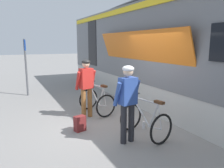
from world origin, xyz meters
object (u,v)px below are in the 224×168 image
object	(u,v)px
cyclist_near_in_blue	(128,97)
bicycle_far_white	(97,101)
train_car	(215,52)
cyclist_far_in_red	(86,83)
water_bottle_near_the_bikes	(144,125)
bicycle_near_silver	(145,121)
backpack_on_platform	(80,123)
platform_sign_post	(25,58)

from	to	relation	value
cyclist_near_in_blue	bicycle_far_white	size ratio (longest dim) A/B	1.48
train_car	cyclist_far_in_red	size ratio (longest dim) A/B	10.07
train_car	water_bottle_near_the_bikes	xyz separation A→B (m)	(-2.39, 0.07, -1.87)
bicycle_near_silver	backpack_on_platform	distance (m)	1.67
cyclist_near_in_blue	bicycle_near_silver	size ratio (longest dim) A/B	1.49
train_car	cyclist_far_in_red	bearing A→B (deg)	155.15
backpack_on_platform	water_bottle_near_the_bikes	xyz separation A→B (m)	(1.58, -0.58, -0.10)
bicycle_far_white	bicycle_near_silver	bearing A→B (deg)	-80.75
bicycle_near_silver	backpack_on_platform	bearing A→B (deg)	141.70
cyclist_near_in_blue	bicycle_far_white	world-z (taller)	cyclist_near_in_blue
train_car	bicycle_near_silver	distance (m)	3.11
bicycle_far_white	water_bottle_near_the_bikes	size ratio (longest dim) A/B	6.19
train_car	platform_sign_post	distance (m)	7.24
bicycle_far_white	backpack_on_platform	distance (m)	1.53
water_bottle_near_the_bikes	platform_sign_post	bearing A→B (deg)	114.32
backpack_on_platform	cyclist_far_in_red	bearing A→B (deg)	46.11
train_car	cyclist_near_in_blue	xyz separation A→B (m)	(-3.19, -0.44, -0.91)
train_car	cyclist_near_in_blue	world-z (taller)	train_car
bicycle_far_white	backpack_on_platform	world-z (taller)	bicycle_far_white
bicycle_far_white	platform_sign_post	size ratio (longest dim) A/B	0.49
train_car	bicycle_near_silver	world-z (taller)	train_car
bicycle_near_silver	platform_sign_post	bearing A→B (deg)	110.25
bicycle_far_white	backpack_on_platform	bearing A→B (deg)	-128.63
platform_sign_post	cyclist_near_in_blue	bearing A→B (deg)	-74.58
platform_sign_post	backpack_on_platform	bearing A→B (deg)	-80.08
train_car	bicycle_near_silver	xyz separation A→B (m)	(-2.67, -0.38, -1.56)
backpack_on_platform	train_car	bearing A→B (deg)	-24.38
cyclist_far_in_red	water_bottle_near_the_bikes	world-z (taller)	cyclist_far_in_red
train_car	platform_sign_post	bearing A→B (deg)	131.59
cyclist_near_in_blue	bicycle_far_white	xyz separation A→B (m)	(0.16, 2.27, -0.65)
bicycle_near_silver	backpack_on_platform	xyz separation A→B (m)	(-1.30, 1.03, -0.20)
cyclist_far_in_red	backpack_on_platform	bearing A→B (deg)	-118.81
bicycle_near_silver	backpack_on_platform	world-z (taller)	bicycle_near_silver
backpack_on_platform	platform_sign_post	bearing A→B (deg)	84.84
cyclist_far_in_red	bicycle_far_white	distance (m)	0.81
train_car	backpack_on_platform	xyz separation A→B (m)	(-3.97, 0.65, -1.77)
bicycle_far_white	platform_sign_post	distance (m)	4.18
backpack_on_platform	platform_sign_post	distance (m)	5.04
train_car	cyclist_near_in_blue	bearing A→B (deg)	-172.16
bicycle_far_white	platform_sign_post	world-z (taller)	platform_sign_post
cyclist_far_in_red	bicycle_far_white	size ratio (longest dim) A/B	1.48
bicycle_far_white	cyclist_near_in_blue	bearing A→B (deg)	-94.12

